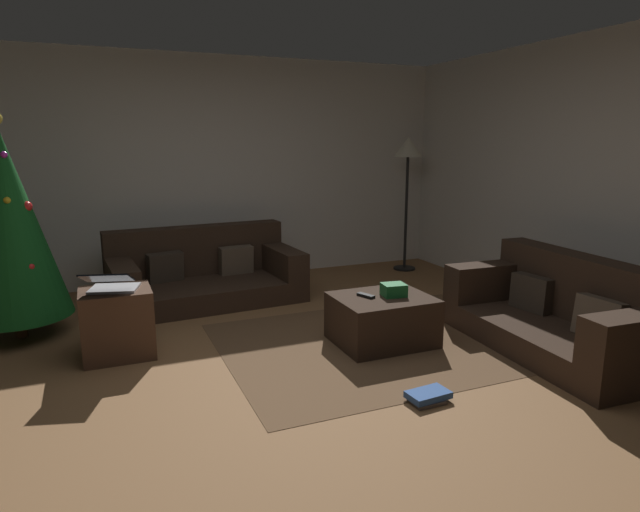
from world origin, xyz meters
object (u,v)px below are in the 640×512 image
tv_remote (366,295)px  corner_lamp (408,157)px  christmas_tree (8,223)px  laptop (112,285)px  couch_right (562,315)px  gift_box (394,290)px  book_stack (428,396)px  side_table (117,323)px  ottoman (382,320)px  couch_left (204,274)px

tv_remote → corner_lamp: size_ratio=0.10×
christmas_tree → laptop: size_ratio=3.67×
couch_right → gift_box: (-1.16, 0.65, 0.16)m
gift_box → corner_lamp: (1.46, 2.20, 0.99)m
gift_box → book_stack: (-0.33, -1.01, -0.41)m
gift_box → side_table: side_table is taller
couch_right → book_stack: size_ratio=6.43×
ottoman → christmas_tree: christmas_tree is taller
laptop → book_stack: laptop is taller
christmas_tree → laptop: (0.73, -0.83, -0.39)m
laptop → side_table: bearing=74.0°
couch_right → christmas_tree: size_ratio=0.98×
gift_box → couch_left: bearing=122.7°
book_stack → corner_lamp: bearing=60.8°
tv_remote → laptop: laptop is taller
side_table → laptop: bearing=-106.0°
gift_box → side_table: size_ratio=0.35×
couch_right → ottoman: size_ratio=2.38×
ottoman → couch_left: bearing=120.9°
ottoman → corner_lamp: (1.55, 2.18, 1.24)m
gift_box → tv_remote: size_ratio=1.16×
couch_left → christmas_tree: (-1.66, -0.54, 0.71)m
gift_box → tv_remote: (-0.22, 0.07, -0.04)m
christmas_tree → book_stack: christmas_tree is taller
side_table → ottoman: bearing=-15.2°
ottoman → side_table: size_ratio=1.45×
couch_left → tv_remote: (0.98, -1.80, 0.14)m
laptop → tv_remote: bearing=-12.9°
book_stack → corner_lamp: corner_lamp is taller
gift_box → christmas_tree: 3.20m
corner_lamp → laptop: bearing=-154.7°
laptop → book_stack: size_ratio=1.78×
christmas_tree → couch_right: bearing=-26.2°
corner_lamp → ottoman: bearing=-125.5°
tv_remote → laptop: bearing=146.3°
couch_left → book_stack: size_ratio=6.88×
ottoman → corner_lamp: bearing=54.5°
couch_left → side_table: 1.59m
couch_right → tv_remote: bearing=65.5°
tv_remote → couch_right: bearing=-48.2°
side_table → tv_remote: bearing=-14.9°
corner_lamp → book_stack: bearing=-119.2°
tv_remote → couch_left: bearing=97.7°
couch_right → ottoman: couch_right is taller
couch_left → ottoman: bearing=117.1°
christmas_tree → corner_lamp: 4.43m
couch_left → corner_lamp: (2.66, 0.33, 1.17)m
tv_remote → book_stack: 1.15m
tv_remote → gift_box: bearing=-37.3°
laptop → book_stack: 2.42m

